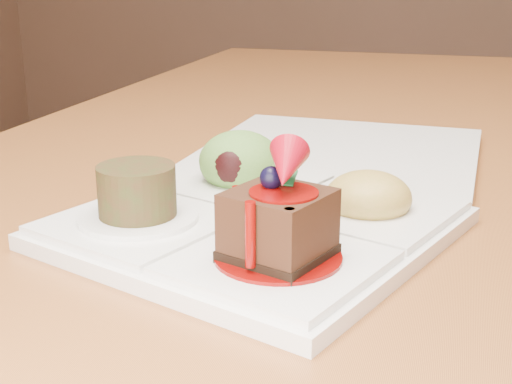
# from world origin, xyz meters

# --- Properties ---
(dining_table) EXTENTS (1.00, 1.80, 0.75)m
(dining_table) POSITION_xyz_m (0.00, 0.00, 0.68)
(dining_table) COLOR #9E5E28
(dining_table) RESTS_ON ground
(sampler_plate) EXTENTS (0.33, 0.33, 0.10)m
(sampler_plate) POSITION_xyz_m (-0.10, -0.27, 0.77)
(sampler_plate) COLOR white
(sampler_plate) RESTS_ON dining_table
(second_plate) EXTENTS (0.29, 0.29, 0.01)m
(second_plate) POSITION_xyz_m (-0.08, -0.04, 0.76)
(second_plate) COLOR white
(second_plate) RESTS_ON dining_table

